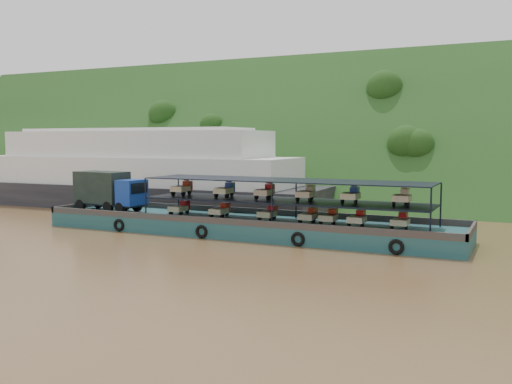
% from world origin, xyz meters
% --- Properties ---
extents(ground, '(160.00, 160.00, 0.00)m').
position_xyz_m(ground, '(0.00, 0.00, 0.00)').
color(ground, brown).
rests_on(ground, ground).
extents(hillside, '(140.00, 39.60, 39.60)m').
position_xyz_m(hillside, '(0.00, 36.00, 0.00)').
color(hillside, '#1B3B15').
rests_on(hillside, ground).
extents(cargo_barge, '(35.00, 7.18, 4.77)m').
position_xyz_m(cargo_barge, '(-3.09, 0.23, 1.19)').
color(cargo_barge, '#15444B').
rests_on(cargo_barge, ground).
extents(passenger_ferry, '(44.64, 12.24, 8.98)m').
position_xyz_m(passenger_ferry, '(-21.81, 12.56, 3.89)').
color(passenger_ferry, black).
rests_on(passenger_ferry, ground).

